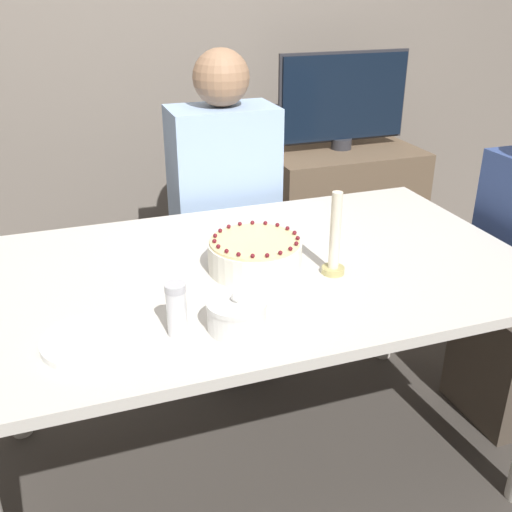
% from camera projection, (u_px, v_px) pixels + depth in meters
% --- Properties ---
extents(ground_plane, '(12.00, 12.00, 0.00)m').
position_uv_depth(ground_plane, '(253.00, 462.00, 2.03)').
color(ground_plane, '#3D3833').
extents(wall_behind, '(8.00, 0.05, 2.60)m').
position_uv_depth(wall_behind, '(150.00, 25.00, 2.68)').
color(wall_behind, slate).
rests_on(wall_behind, ground_plane).
extents(dining_table, '(1.60, 0.95, 0.74)m').
position_uv_depth(dining_table, '(253.00, 297.00, 1.76)').
color(dining_table, beige).
rests_on(dining_table, ground_plane).
extents(cake, '(0.26, 0.26, 0.10)m').
position_uv_depth(cake, '(256.00, 255.00, 1.68)').
color(cake, white).
rests_on(cake, dining_table).
extents(sugar_bowl, '(0.14, 0.14, 0.10)m').
position_uv_depth(sugar_bowl, '(237.00, 315.00, 1.40)').
color(sugar_bowl, white).
rests_on(sugar_bowl, dining_table).
extents(sugar_shaker, '(0.05, 0.05, 0.13)m').
position_uv_depth(sugar_shaker, '(177.00, 309.00, 1.37)').
color(sugar_shaker, white).
rests_on(sugar_shaker, dining_table).
extents(plate_stack, '(0.23, 0.23, 0.02)m').
position_uv_depth(plate_stack, '(92.00, 340.00, 1.36)').
color(plate_stack, white).
rests_on(plate_stack, dining_table).
extents(candle, '(0.06, 0.06, 0.24)m').
position_uv_depth(candle, '(335.00, 242.00, 1.64)').
color(candle, tan).
rests_on(candle, dining_table).
extents(person_man_blue_shirt, '(0.40, 0.34, 1.27)m').
position_uv_depth(person_man_blue_shirt, '(225.00, 234.00, 2.41)').
color(person_man_blue_shirt, '#595960').
rests_on(person_man_blue_shirt, ground_plane).
extents(side_cabinet, '(0.74, 0.51, 0.73)m').
position_uv_depth(side_cabinet, '(337.00, 219.00, 3.07)').
color(side_cabinet, brown).
rests_on(side_cabinet, ground_plane).
extents(tv_monitor, '(0.65, 0.10, 0.45)m').
position_uv_depth(tv_monitor, '(344.00, 99.00, 2.81)').
color(tv_monitor, '#2D2D33').
rests_on(tv_monitor, side_cabinet).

